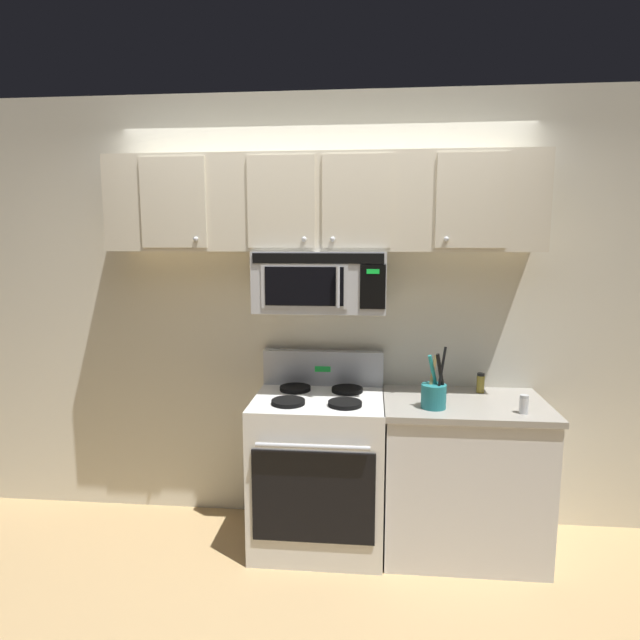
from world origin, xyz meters
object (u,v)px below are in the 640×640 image
at_px(stove_range, 319,467).
at_px(over_range_microwave, 321,281).
at_px(spice_jar, 481,383).
at_px(utensil_crock_teal, 434,394).
at_px(salt_shaker, 524,404).

height_order(stove_range, over_range_microwave, over_range_microwave).
xyz_separation_m(stove_range, over_range_microwave, (-0.00, 0.12, 1.11)).
distance_m(stove_range, spice_jar, 1.10).
relative_size(over_range_microwave, utensil_crock_teal, 2.23).
bearing_deg(utensil_crock_teal, spice_jar, 46.25).
xyz_separation_m(over_range_microwave, salt_shaker, (1.11, -0.31, -0.62)).
height_order(utensil_crock_teal, spice_jar, utensil_crock_teal).
bearing_deg(over_range_microwave, spice_jar, 4.61).
distance_m(salt_shaker, spice_jar, 0.41).
bearing_deg(stove_range, utensil_crock_teal, -11.85).
xyz_separation_m(salt_shaker, spice_jar, (-0.15, 0.38, 0.01)).
xyz_separation_m(stove_range, spice_jar, (0.96, 0.19, 0.49)).
bearing_deg(stove_range, over_range_microwave, 90.14).
relative_size(stove_range, spice_jar, 9.35).
height_order(over_range_microwave, spice_jar, over_range_microwave).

